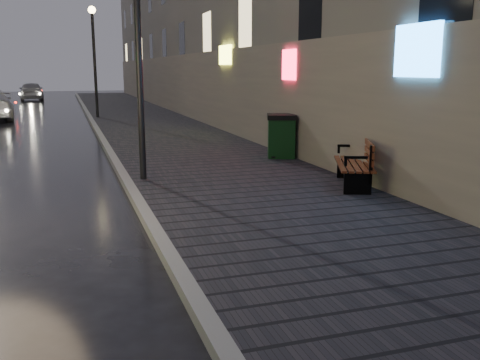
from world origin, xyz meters
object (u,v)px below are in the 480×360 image
object	(u,v)px
lamp_near	(137,19)
lamp_far	(94,48)
car_far	(31,91)
trash_bin	(281,136)
bench	(357,162)

from	to	relation	value
lamp_near	lamp_far	size ratio (longest dim) A/B	1.00
lamp_near	car_far	distance (m)	35.43
lamp_far	trash_bin	world-z (taller)	lamp_far
car_far	trash_bin	bearing A→B (deg)	99.27
lamp_near	bench	xyz separation A→B (m)	(4.05, -2.05, -2.86)
lamp_near	car_far	world-z (taller)	lamp_near
trash_bin	car_far	distance (m)	34.28
lamp_near	lamp_far	distance (m)	16.00
trash_bin	car_far	bearing A→B (deg)	122.76
bench	trash_bin	size ratio (longest dim) A/B	1.71
lamp_near	lamp_far	bearing A→B (deg)	90.00
lamp_far	car_far	world-z (taller)	lamp_far
bench	car_far	world-z (taller)	car_far
trash_bin	car_far	world-z (taller)	car_far
lamp_far	bench	bearing A→B (deg)	-77.36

